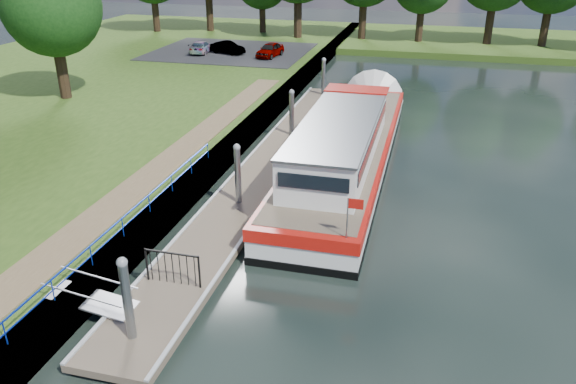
% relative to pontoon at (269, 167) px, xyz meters
% --- Properties ---
extents(ground, '(160.00, 160.00, 0.00)m').
position_rel_pontoon_xyz_m(ground, '(0.00, -13.00, -0.18)').
color(ground, black).
rests_on(ground, ground).
extents(bank_edge, '(1.10, 90.00, 0.78)m').
position_rel_pontoon_xyz_m(bank_edge, '(-2.55, 2.00, 0.20)').
color(bank_edge, '#473D2D').
rests_on(bank_edge, ground).
extents(far_bank, '(60.00, 18.00, 0.60)m').
position_rel_pontoon_xyz_m(far_bank, '(12.00, 39.00, 0.12)').
color(far_bank, '#2A4513').
rests_on(far_bank, ground).
extents(footpath, '(1.60, 40.00, 0.05)m').
position_rel_pontoon_xyz_m(footpath, '(-4.40, -5.00, 0.62)').
color(footpath, brown).
rests_on(footpath, riverbank).
extents(carpark, '(14.00, 12.00, 0.06)m').
position_rel_pontoon_xyz_m(carpark, '(-11.00, 25.00, 0.62)').
color(carpark, black).
rests_on(carpark, riverbank).
extents(blue_fence, '(0.04, 18.04, 0.72)m').
position_rel_pontoon_xyz_m(blue_fence, '(-2.75, -10.00, 1.13)').
color(blue_fence, '#0C2DBF').
rests_on(blue_fence, riverbank).
extents(pontoon, '(2.50, 30.00, 0.56)m').
position_rel_pontoon_xyz_m(pontoon, '(0.00, 0.00, 0.00)').
color(pontoon, brown).
rests_on(pontoon, ground).
extents(mooring_piles, '(0.30, 27.30, 3.55)m').
position_rel_pontoon_xyz_m(mooring_piles, '(0.00, 0.00, 1.10)').
color(mooring_piles, gray).
rests_on(mooring_piles, ground).
extents(gangway, '(2.58, 1.00, 0.92)m').
position_rel_pontoon_xyz_m(gangway, '(-1.85, -12.50, 0.44)').
color(gangway, '#A5A8AD').
rests_on(gangway, ground).
extents(gate_panel, '(1.85, 0.05, 1.15)m').
position_rel_pontoon_xyz_m(gate_panel, '(-0.00, -10.80, 0.97)').
color(gate_panel, black).
rests_on(gate_panel, ground).
extents(barge, '(4.36, 21.15, 4.78)m').
position_rel_pontoon_xyz_m(barge, '(3.60, 1.83, 0.90)').
color(barge, black).
rests_on(barge, ground).
extents(car_a, '(1.95, 3.74, 1.22)m').
position_rel_pontoon_xyz_m(car_a, '(-6.70, 23.29, 1.26)').
color(car_a, '#999999').
rests_on(car_a, carpark).
extents(car_b, '(3.49, 2.21, 1.09)m').
position_rel_pontoon_xyz_m(car_b, '(-10.79, 23.69, 1.19)').
color(car_b, '#999999').
rests_on(car_b, carpark).
extents(car_c, '(1.85, 3.80, 1.06)m').
position_rel_pontoon_xyz_m(car_c, '(-13.23, 23.47, 1.18)').
color(car_c, '#999999').
rests_on(car_c, carpark).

